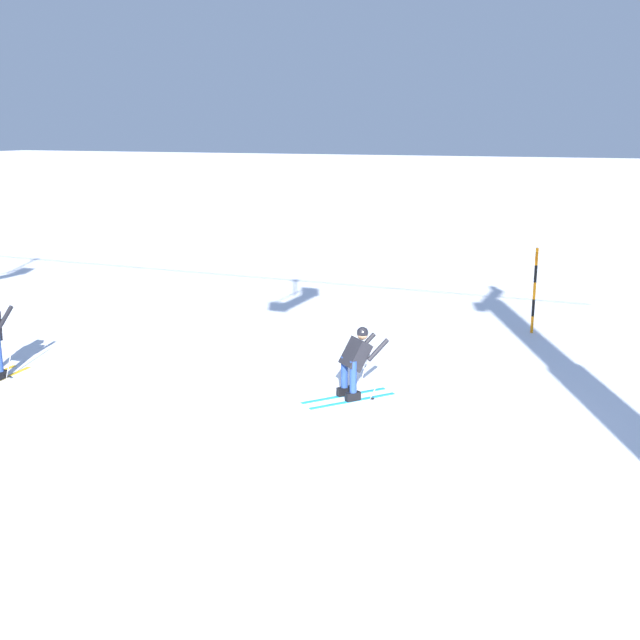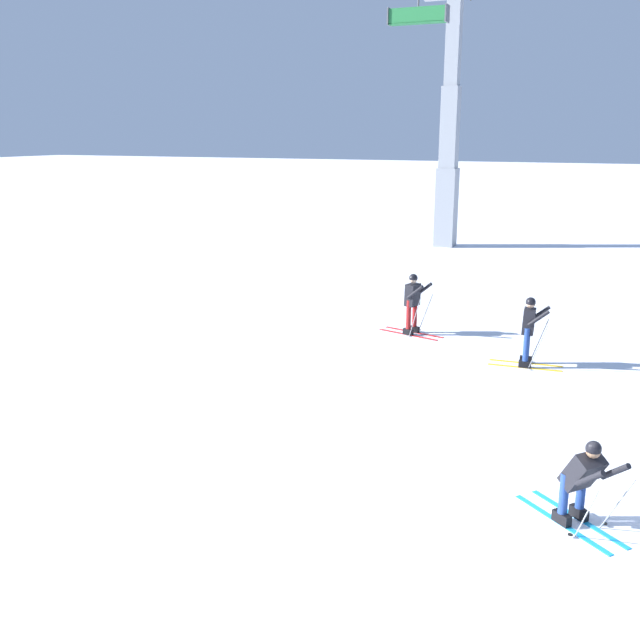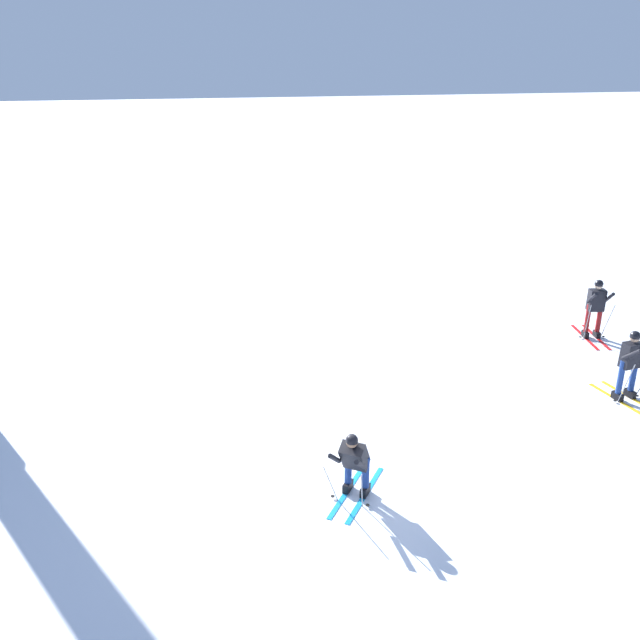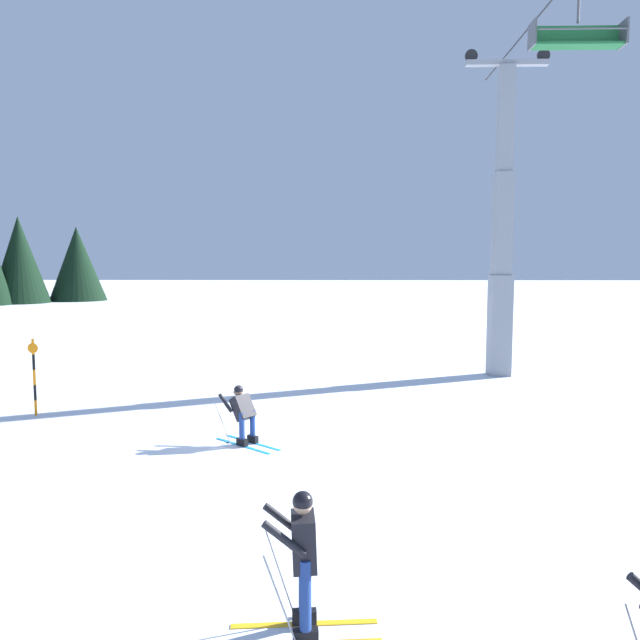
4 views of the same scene
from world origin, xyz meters
name	(u,v)px [view 3 (image 3 of 4)]	position (x,y,z in m)	size (l,w,h in m)	color
ground_plane	(316,476)	(0.00, 0.00, 0.00)	(260.00, 260.00, 0.00)	white
skier_carving_main	(354,461)	(0.46, -0.79, 0.75)	(1.46, 1.64, 1.45)	#198CCC
skier_distant_uphill	(631,361)	(7.52, 0.96, 0.95)	(0.72, 1.72, 1.68)	yellow
skier_distant_downhill	(596,305)	(9.10, 4.24, 0.96)	(0.85, 1.85, 1.69)	red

